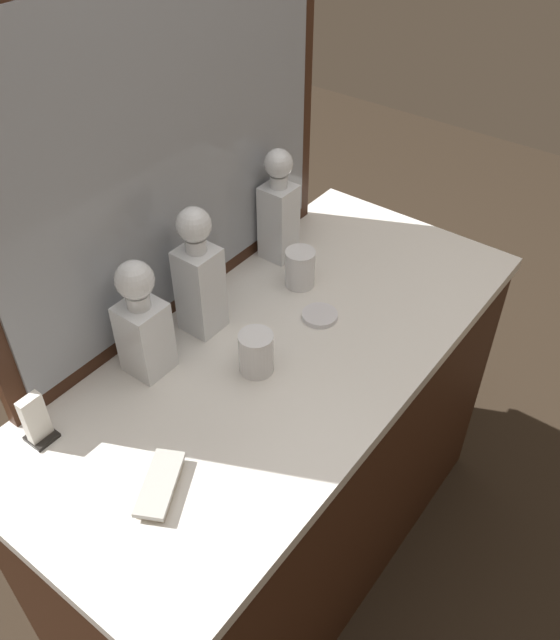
# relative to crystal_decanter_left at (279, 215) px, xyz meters

# --- Properties ---
(ground_plane) EXTENTS (6.00, 6.00, 0.00)m
(ground_plane) POSITION_rel_crystal_decanter_left_xyz_m (-0.28, -0.21, -0.94)
(ground_plane) COLOR #2D2319
(dresser) EXTENTS (1.28, 0.59, 0.82)m
(dresser) POSITION_rel_crystal_decanter_left_xyz_m (-0.28, -0.21, -0.53)
(dresser) COLOR #381E11
(dresser) RESTS_ON ground_plane
(dresser_mirror) EXTENTS (0.97, 0.03, 0.76)m
(dresser_mirror) POSITION_rel_crystal_decanter_left_xyz_m (-0.28, 0.06, 0.26)
(dresser_mirror) COLOR #381E11
(dresser_mirror) RESTS_ON dresser
(crystal_decanter_left) EXTENTS (0.08, 0.08, 0.29)m
(crystal_decanter_left) POSITION_rel_crystal_decanter_left_xyz_m (0.00, 0.00, 0.00)
(crystal_decanter_left) COLOR white
(crystal_decanter_left) RESTS_ON dresser
(crystal_decanter_center) EXTENTS (0.08, 0.08, 0.31)m
(crystal_decanter_center) POSITION_rel_crystal_decanter_left_xyz_m (-0.32, -0.03, 0.01)
(crystal_decanter_center) COLOR white
(crystal_decanter_center) RESTS_ON dresser
(crystal_decanter_front) EXTENTS (0.09, 0.09, 0.27)m
(crystal_decanter_front) POSITION_rel_crystal_decanter_left_xyz_m (-0.49, -0.03, -0.01)
(crystal_decanter_front) COLOR white
(crystal_decanter_front) RESTS_ON dresser
(crystal_tumbler_center) EXTENTS (0.07, 0.07, 0.09)m
(crystal_tumbler_center) POSITION_rel_crystal_decanter_left_xyz_m (-0.36, -0.21, -0.07)
(crystal_tumbler_center) COLOR white
(crystal_tumbler_center) RESTS_ON dresser
(crystal_tumbler_front) EXTENTS (0.07, 0.07, 0.09)m
(crystal_tumbler_front) POSITION_rel_crystal_decanter_left_xyz_m (-0.07, -0.11, -0.07)
(crystal_tumbler_front) COLOR white
(crystal_tumbler_front) RESTS_ON dresser
(silver_brush_left) EXTENTS (0.15, 0.11, 0.02)m
(silver_brush_left) POSITION_rel_crystal_decanter_left_xyz_m (-0.69, -0.27, -0.11)
(silver_brush_left) COLOR #B7A88C
(silver_brush_left) RESTS_ON dresser
(porcelain_dish) EXTENTS (0.08, 0.08, 0.01)m
(porcelain_dish) POSITION_rel_crystal_decanter_left_xyz_m (-0.14, -0.23, -0.11)
(porcelain_dish) COLOR silver
(porcelain_dish) RESTS_ON dresser
(napkin_holder) EXTENTS (0.05, 0.05, 0.11)m
(napkin_holder) POSITION_rel_crystal_decanter_left_xyz_m (-0.75, -0.00, -0.07)
(napkin_holder) COLOR black
(napkin_holder) RESTS_ON dresser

